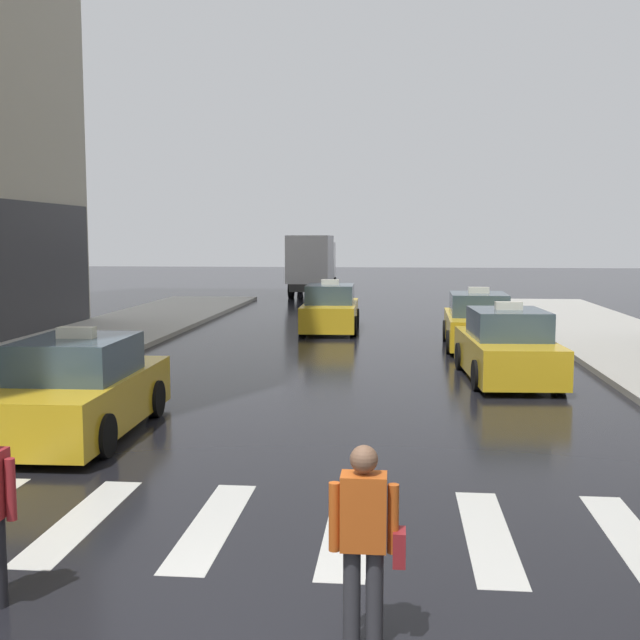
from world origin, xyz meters
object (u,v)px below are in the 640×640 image
at_px(taxi_second, 507,348).
at_px(taxi_fourth, 330,310).
at_px(box_truck, 312,263).
at_px(pedestrian_with_handbag, 365,535).
at_px(taxi_lead, 80,391).
at_px(taxi_third, 478,323).

bearing_deg(taxi_second, taxi_fourth, 118.18).
xyz_separation_m(box_truck, pedestrian_with_handbag, (4.47, -37.38, -0.92)).
xyz_separation_m(taxi_lead, taxi_fourth, (2.89, 14.80, 0.00)).
relative_size(taxi_lead, box_truck, 0.60).
relative_size(taxi_second, pedestrian_with_handbag, 2.80).
distance_m(taxi_third, pedestrian_with_handbag, 17.63).
relative_size(taxi_third, taxi_fourth, 1.00).
xyz_separation_m(taxi_fourth, box_truck, (-2.39, 16.23, 1.13)).
bearing_deg(taxi_fourth, pedestrian_with_handbag, -84.40).
relative_size(taxi_second, taxi_third, 1.01).
xyz_separation_m(taxi_second, taxi_third, (-0.13, 5.27, 0.00)).
bearing_deg(taxi_lead, pedestrian_with_handbag, -52.01).
relative_size(taxi_fourth, pedestrian_with_handbag, 2.77).
bearing_deg(taxi_third, taxi_lead, -124.41).
bearing_deg(pedestrian_with_handbag, taxi_lead, 127.99).
distance_m(box_truck, pedestrian_with_handbag, 37.66).
bearing_deg(taxi_lead, taxi_fourth, 78.94).
bearing_deg(taxi_lead, taxi_third, 55.59).
relative_size(box_truck, pedestrian_with_handbag, 4.59).
height_order(taxi_lead, taxi_fourth, same).
height_order(taxi_fourth, box_truck, box_truck).
bearing_deg(box_truck, taxi_fourth, -81.61).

